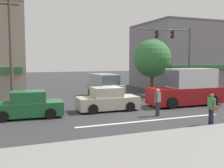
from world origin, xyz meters
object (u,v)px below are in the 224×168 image
pedestrian_foreground_with_bag (212,107)px  sedan_waiting_far (27,106)px  box_truck_crossing_center (187,89)px  utility_pole_near_left (11,51)px  pedestrian_mid_crossing (158,101)px  street_tree (152,58)px  traffic_light_mast (179,51)px  sedan_crossing_rightbound (107,100)px  van_approaching_near (105,86)px

pedestrian_foreground_with_bag → sedan_waiting_far: bearing=148.0°
box_truck_crossing_center → sedan_waiting_far: bearing=-179.3°
utility_pole_near_left → box_truck_crossing_center: size_ratio=1.40×
pedestrian_mid_crossing → street_tree: bearing=62.0°
utility_pole_near_left → sedan_waiting_far: (0.76, -5.25, -3.38)m
street_tree → pedestrian_mid_crossing: 9.44m
pedestrian_foreground_with_bag → pedestrian_mid_crossing: (-1.37, 3.02, -0.00)m
box_truck_crossing_center → traffic_light_mast: bearing=65.0°
street_tree → utility_pole_near_left: bearing=-178.5°
pedestrian_foreground_with_bag → sedan_crossing_rightbound: bearing=121.7°
utility_pole_near_left → box_truck_crossing_center: (12.25, -5.11, -2.84)m
traffic_light_mast → box_truck_crossing_center: traffic_light_mast is taller
utility_pole_near_left → van_approaching_near: bearing=9.2°
pedestrian_foreground_with_bag → utility_pole_near_left: bearing=131.5°
pedestrian_foreground_with_bag → pedestrian_mid_crossing: size_ratio=1.00×
street_tree → pedestrian_mid_crossing: street_tree is taller
utility_pole_near_left → sedan_crossing_rightbound: bearing=-39.8°
van_approaching_near → box_truck_crossing_center: box_truck_crossing_center is taller
utility_pole_near_left → street_tree: bearing=1.5°
utility_pole_near_left → traffic_light_mast: 13.83m
box_truck_crossing_center → sedan_waiting_far: box_truck_crossing_center is taller
van_approaching_near → sedan_crossing_rightbound: bearing=-108.5°
van_approaching_near → traffic_light_mast: bearing=-30.5°
box_truck_crossing_center → sedan_crossing_rightbound: bearing=178.3°
sedan_crossing_rightbound → pedestrian_foreground_with_bag: 6.80m
utility_pole_near_left → traffic_light_mast: utility_pole_near_left is taller
street_tree → van_approaching_near: bearing=167.6°
sedan_crossing_rightbound → sedan_waiting_far: size_ratio=0.99×
box_truck_crossing_center → sedan_waiting_far: size_ratio=1.35×
sedan_crossing_rightbound → pedestrian_mid_crossing: 3.54m
sedan_waiting_far → sedan_crossing_rightbound: bearing=3.6°
utility_pole_near_left → pedestrian_foreground_with_bag: size_ratio=4.72×
traffic_light_mast → pedestrian_foreground_with_bag: 10.15m
utility_pole_near_left → traffic_light_mast: (13.68, -2.05, 0.08)m
utility_pole_near_left → sedan_waiting_far: utility_pole_near_left is taller
traffic_light_mast → street_tree: bearing=118.7°
sedan_crossing_rightbound → box_truck_crossing_center: box_truck_crossing_center is taller
van_approaching_near → utility_pole_near_left: bearing=-170.8°
street_tree → utility_pole_near_left: size_ratio=0.68×
traffic_light_mast → van_approaching_near: traffic_light_mast is taller
street_tree → sedan_crossing_rightbound: street_tree is taller
street_tree → pedestrian_foreground_with_bag: street_tree is taller
van_approaching_near → box_truck_crossing_center: bearing=-56.4°
utility_pole_near_left → pedestrian_mid_crossing: size_ratio=4.72×
street_tree → pedestrian_foreground_with_bag: 11.70m
sedan_waiting_far → pedestrian_mid_crossing: pedestrian_mid_crossing is taller
sedan_crossing_rightbound → van_approaching_near: 6.56m
box_truck_crossing_center → sedan_waiting_far: (-11.49, -0.13, -0.54)m
utility_pole_near_left → pedestrian_mid_crossing: (8.11, -7.69, -3.14)m
sedan_crossing_rightbound → pedestrian_mid_crossing: bearing=-51.5°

